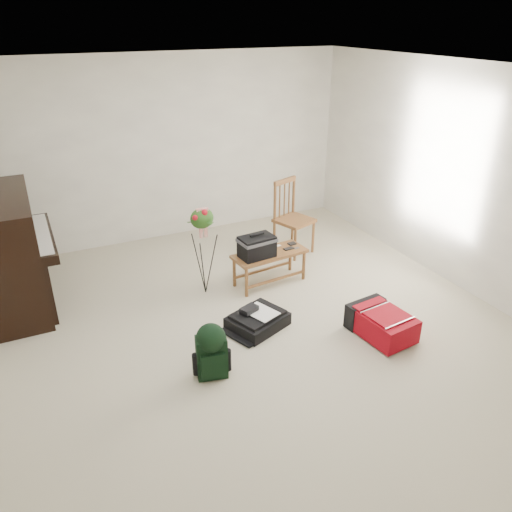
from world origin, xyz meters
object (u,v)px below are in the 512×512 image
piano (13,254)px  dining_chair (293,218)px  red_suitcase (379,321)px  green_backpack (211,349)px  black_duffel (257,320)px  bench (260,248)px  flower_stand (204,252)px

piano → dining_chair: 3.38m
red_suitcase → green_backpack: (-1.75, 0.10, 0.15)m
red_suitcase → black_duffel: red_suitcase is taller
bench → green_backpack: size_ratio=1.73×
dining_chair → bench: bearing=-159.9°
piano → bench: (2.57, -0.79, -0.12)m
piano → black_duffel: (2.16, -1.57, -0.51)m
black_duffel → green_backpack: bearing=-164.4°
red_suitcase → green_backpack: 1.76m
dining_chair → flower_stand: (-1.45, -0.54, 0.04)m
bench → black_duffel: 0.97m
red_suitcase → flower_stand: bearing=123.7°
piano → red_suitcase: (3.21, -2.20, -0.46)m
bench → piano: bearing=157.2°
piano → black_duffel: bearing=-36.1°
piano → black_duffel: piano is taller
green_backpack → black_duffel: bearing=49.5°
black_duffel → dining_chair: bearing=28.7°
flower_stand → bench: bearing=-9.4°
green_backpack → flower_stand: (0.46, 1.43, 0.23)m
flower_stand → red_suitcase: bearing=-48.7°
red_suitcase → bench: bearing=108.0°
dining_chair → green_backpack: (-1.92, -1.97, -0.19)m
flower_stand → green_backpack: bearing=-106.8°
green_backpack → flower_stand: bearing=84.7°
black_duffel → green_backpack: green_backpack is taller
red_suitcase → flower_stand: flower_stand is taller
black_duffel → flower_stand: (-0.24, 0.90, 0.44)m
bench → dining_chair: size_ratio=0.93×
piano → bench: 2.69m
piano → bench: size_ratio=1.63×
black_duffel → green_backpack: size_ratio=1.28×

